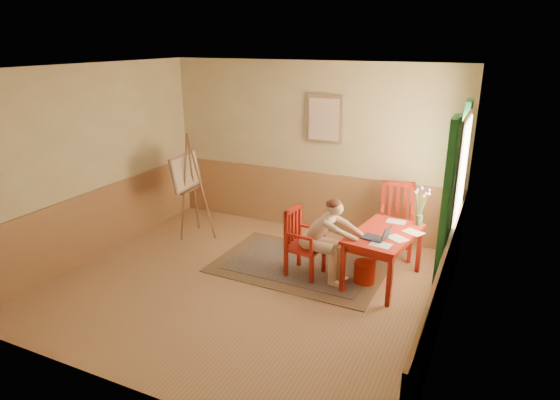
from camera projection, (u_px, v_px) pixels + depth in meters
The scene contains 14 objects.
room at pixel (243, 184), 6.00m from camera, with size 5.04×4.54×2.84m.
wainscot at pixel (272, 229), 6.97m from camera, with size 5.00×4.50×1.00m.
window at pixel (456, 188), 5.99m from camera, with size 0.12×2.01×2.20m.
wall_portrait at pixel (324, 119), 7.63m from camera, with size 0.60×0.05×0.76m.
rug at pixel (300, 265), 6.94m from camera, with size 2.44×1.66×0.02m.
table at pixel (384, 239), 6.30m from camera, with size 0.89×1.29×0.72m.
chair_left at pixel (302, 242), 6.55m from camera, with size 0.48×0.47×0.96m.
chair_back at pixel (396, 220), 7.19m from camera, with size 0.58×0.59×1.09m.
figure at pixel (324, 235), 6.34m from camera, with size 0.89×0.42×1.18m.
laptop at pixel (378, 237), 6.03m from camera, with size 0.38×0.28×0.21m.
papers at pixel (397, 234), 6.21m from camera, with size 0.58×1.06×0.00m.
vase at pixel (421, 208), 6.45m from camera, with size 0.21×0.26×0.53m.
wastebasket at pixel (364, 272), 6.42m from camera, with size 0.28×0.28×0.30m, color #A61C0A.
easel at pixel (188, 176), 7.74m from camera, with size 0.59×0.77×1.72m.
Camera 1 is at (2.85, -5.02, 3.13)m, focal length 30.83 mm.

